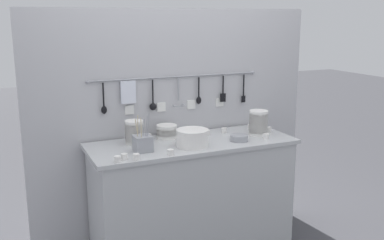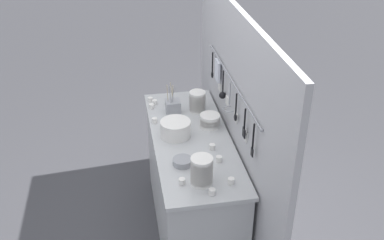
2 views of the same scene
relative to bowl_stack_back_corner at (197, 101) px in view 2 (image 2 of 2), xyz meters
The scene contains 19 objects.
ground_plane 1.12m from the bowl_stack_back_corner, 16.74° to the right, with size 20.00×20.00×0.00m, color #424247.
counter 0.70m from the bowl_stack_back_corner, 16.74° to the right, with size 1.56×0.59×0.95m.
back_wall 0.46m from the bowl_stack_back_corner, 26.91° to the left, with size 2.36×0.11×1.92m.
bowl_stack_back_corner is the anchor object (origin of this frame).
bowl_stack_nested_right 0.98m from the bowl_stack_back_corner, ahead, with size 0.15×0.15×0.20m.
bowl_stack_wide_centre 0.28m from the bowl_stack_back_corner, 10.41° to the left, with size 0.16×0.16×0.10m.
plate_stack 0.43m from the bowl_stack_back_corner, 33.20° to the right, with size 0.23×0.23×0.12m.
steel_mixing_bowl 0.79m from the bowl_stack_back_corner, 18.14° to the right, with size 0.14×0.14×0.04m.
cutlery_caddy 0.21m from the bowl_stack_back_corner, 90.60° to the right, with size 0.12×0.12×0.27m.
cup_beside_plates 0.44m from the bowl_stack_back_corner, 121.07° to the right, with size 0.04×0.04×0.04m.
cup_by_caddy 0.76m from the bowl_stack_back_corner, ahead, with size 0.04×0.04×0.04m.
cup_edge_near 0.39m from the bowl_stack_back_corner, 116.71° to the right, with size 0.04×0.04×0.04m.
cup_centre 0.17m from the bowl_stack_back_corner, 29.12° to the left, with size 0.04×0.04×0.04m.
cup_edge_far 1.01m from the bowl_stack_back_corner, ahead, with size 0.04×0.04×0.04m.
cup_front_right 0.40m from the bowl_stack_back_corner, 105.20° to the right, with size 0.04×0.04×0.04m.
cup_mid_row 1.11m from the bowl_stack_back_corner, ahead, with size 0.04×0.04×0.04m.
cup_back_right 0.60m from the bowl_stack_back_corner, ahead, with size 0.04×0.04×0.04m.
cup_front_left 1.00m from the bowl_stack_back_corner, 16.34° to the right, with size 0.04×0.04×0.04m.
cup_back_left 0.41m from the bowl_stack_back_corner, 69.85° to the right, with size 0.04×0.04×0.04m.
Camera 2 is at (2.86, -0.50, 2.78)m, focal length 42.00 mm.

